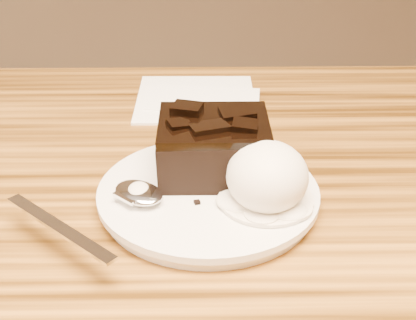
{
  "coord_description": "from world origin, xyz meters",
  "views": [
    {
      "loc": [
        0.11,
        -0.4,
        1.05
      ],
      "look_at": [
        0.11,
        0.06,
        0.79
      ],
      "focal_mm": 50.99,
      "sensor_mm": 36.0,
      "label": 1
    }
  ],
  "objects_px": {
    "spoon": "(139,194)",
    "napkin": "(196,98)",
    "brownie": "(214,149)",
    "ice_cream_scoop": "(267,176)",
    "plate": "(208,196)"
  },
  "relations": [
    {
      "from": "ice_cream_scoop",
      "to": "spoon",
      "type": "relative_size",
      "value": 0.39
    },
    {
      "from": "ice_cream_scoop",
      "to": "napkin",
      "type": "height_order",
      "value": "ice_cream_scoop"
    },
    {
      "from": "plate",
      "to": "napkin",
      "type": "distance_m",
      "value": 0.24
    },
    {
      "from": "napkin",
      "to": "brownie",
      "type": "bearing_deg",
      "value": -85.23
    },
    {
      "from": "brownie",
      "to": "ice_cream_scoop",
      "type": "height_order",
      "value": "ice_cream_scoop"
    },
    {
      "from": "brownie",
      "to": "ice_cream_scoop",
      "type": "distance_m",
      "value": 0.07
    },
    {
      "from": "brownie",
      "to": "spoon",
      "type": "xyz_separation_m",
      "value": [
        -0.07,
        -0.05,
        -0.02
      ]
    },
    {
      "from": "brownie",
      "to": "spoon",
      "type": "distance_m",
      "value": 0.08
    },
    {
      "from": "ice_cream_scoop",
      "to": "napkin",
      "type": "relative_size",
      "value": 0.51
    },
    {
      "from": "spoon",
      "to": "ice_cream_scoop",
      "type": "bearing_deg",
      "value": -50.09
    },
    {
      "from": "plate",
      "to": "ice_cream_scoop",
      "type": "relative_size",
      "value": 2.67
    },
    {
      "from": "plate",
      "to": "spoon",
      "type": "distance_m",
      "value": 0.06
    },
    {
      "from": "ice_cream_scoop",
      "to": "spoon",
      "type": "xyz_separation_m",
      "value": [
        -0.11,
        0.0,
        -0.02
      ]
    },
    {
      "from": "spoon",
      "to": "napkin",
      "type": "xyz_separation_m",
      "value": [
        0.05,
        0.25,
        -0.02
      ]
    },
    {
      "from": "spoon",
      "to": "napkin",
      "type": "distance_m",
      "value": 0.26
    }
  ]
}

